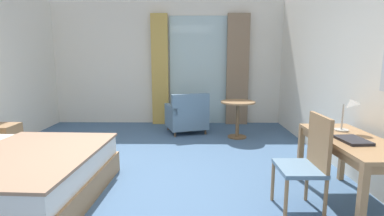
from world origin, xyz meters
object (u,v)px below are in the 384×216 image
writing_desk (353,147)px  desk_chair (308,159)px  round_cafe_table (238,111)px  nightstand (2,141)px  armchair_by_window (187,116)px  desk_lamp (350,107)px  closed_book (353,140)px

writing_desk → desk_chair: 0.51m
round_cafe_table → nightstand: bearing=-162.2°
nightstand → desk_chair: size_ratio=0.53×
nightstand → armchair_by_window: bearing=29.4°
writing_desk → desk_chair: size_ratio=1.39×
nightstand → writing_desk: size_ratio=0.38×
desk_chair → desk_lamp: (0.57, 0.39, 0.45)m
writing_desk → armchair_by_window: 3.48m
desk_lamp → closed_book: size_ratio=1.24×
nightstand → desk_lamp: 4.83m
nightstand → writing_desk: 4.79m
closed_book → desk_chair: bearing=176.6°
desk_lamp → desk_chair: bearing=-145.8°
armchair_by_window → nightstand: bearing=-150.6°
closed_book → round_cafe_table: closed_book is taller
desk_chair → armchair_by_window: desk_chair is taller
writing_desk → armchair_by_window: bearing=120.5°
nightstand → round_cafe_table: (3.78, 1.21, 0.26)m
desk_chair → desk_lamp: bearing=34.2°
armchair_by_window → desk_lamp: bearing=-55.8°
desk_chair → armchair_by_window: bearing=112.3°
round_cafe_table → writing_desk: bearing=-73.5°
round_cafe_table → closed_book: bearing=-75.4°
desk_chair → closed_book: bearing=1.3°
round_cafe_table → desk_chair: bearing=-84.0°
writing_desk → armchair_by_window: size_ratio=1.45×
desk_lamp → round_cafe_table: (-0.86, 2.36, -0.47)m
desk_chair → closed_book: (0.42, 0.01, 0.19)m
armchair_by_window → closed_book: bearing=-61.3°
desk_chair → armchair_by_window: size_ratio=1.04×
armchair_by_window → round_cafe_table: 1.07m
writing_desk → round_cafe_table: bearing=106.5°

